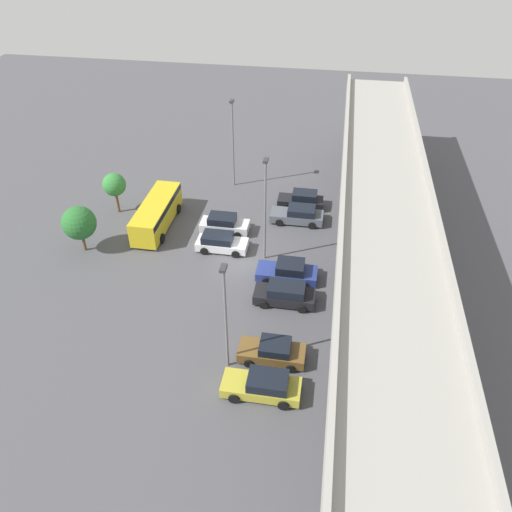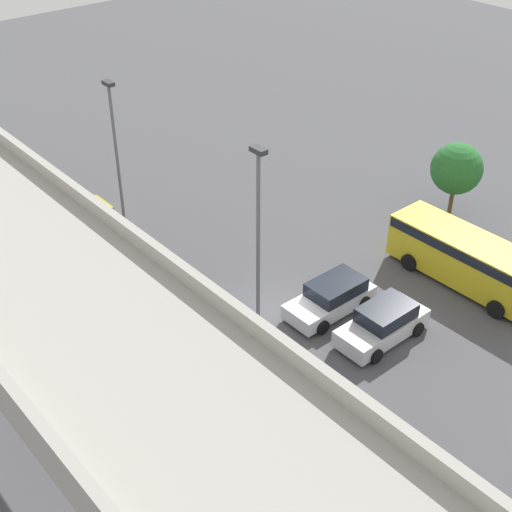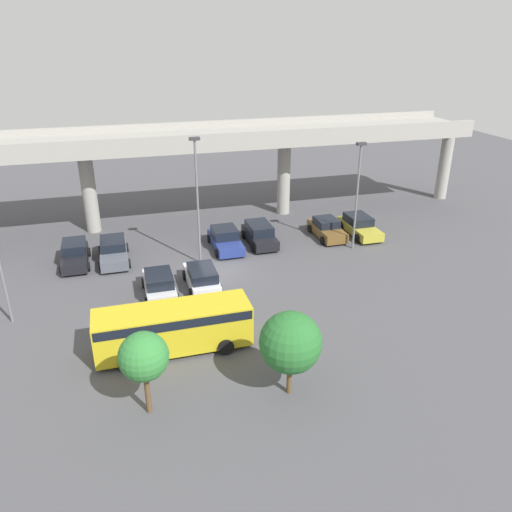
# 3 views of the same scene
# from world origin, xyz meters

# --- Properties ---
(ground_plane) EXTENTS (108.04, 108.04, 0.00)m
(ground_plane) POSITION_xyz_m (0.00, 0.00, 0.00)
(ground_plane) COLOR #4C4C51
(highway_overpass) EXTENTS (51.58, 6.39, 8.16)m
(highway_overpass) POSITION_xyz_m (-0.00, 10.81, 6.79)
(highway_overpass) COLOR #9E9B93
(highway_overpass) RESTS_ON ground_plane
(parked_car_0) EXTENTS (2.00, 4.32, 1.63)m
(parked_car_0) POSITION_xyz_m (-9.63, 4.29, 0.76)
(parked_car_0) COLOR black
(parked_car_0) RESTS_ON ground_plane
(parked_car_1) EXTENTS (2.05, 4.33, 1.61)m
(parked_car_1) POSITION_xyz_m (-4.30, -2.18, 0.76)
(parked_car_1) COLOR silver
(parked_car_1) RESTS_ON ground_plane
(parked_car_2) EXTENTS (2.06, 4.34, 1.51)m
(parked_car_2) POSITION_xyz_m (-1.53, -1.86, 0.73)
(parked_car_2) COLOR silver
(parked_car_2) RESTS_ON ground_plane
(parked_car_3) EXTENTS (2.24, 4.77, 1.57)m
(parked_car_3) POSITION_xyz_m (1.42, 4.21, 0.71)
(parked_car_3) COLOR navy
(parked_car_3) RESTS_ON ground_plane
(parked_car_4) EXTENTS (2.11, 4.53, 1.64)m
(parked_car_4) POSITION_xyz_m (4.21, 4.32, 0.79)
(parked_car_4) COLOR black
(parked_car_4) RESTS_ON ground_plane
(parked_car_5) EXTENTS (2.07, 4.37, 1.51)m
(parked_car_5) POSITION_xyz_m (9.89, 4.17, 0.70)
(parked_car_5) COLOR brown
(parked_car_5) RESTS_ON ground_plane
(parked_car_6) EXTENTS (2.13, 4.85, 1.54)m
(parked_car_6) POSITION_xyz_m (12.72, 3.99, 0.73)
(parked_car_6) COLOR gold
(parked_car_6) RESTS_ON ground_plane
(parked_car_7) EXTENTS (2.17, 4.82, 1.56)m
(parked_car_7) POSITION_xyz_m (-6.94, 4.20, 0.74)
(parked_car_7) COLOR #515660
(parked_car_7) RESTS_ON ground_plane
(shuttle_bus) EXTENTS (8.01, 2.64, 2.44)m
(shuttle_bus) POSITION_xyz_m (-4.18, -8.34, 1.46)
(shuttle_bus) COLOR gold
(shuttle_bus) RESTS_ON ground_plane
(lamp_post_near_aisle) EXTENTS (0.70, 0.35, 9.06)m
(lamp_post_near_aisle) POSITION_xyz_m (-0.94, 2.01, 5.23)
(lamp_post_near_aisle) COLOR slate
(lamp_post_near_aisle) RESTS_ON ground_plane
(lamp_post_mid_lot) EXTENTS (0.70, 0.35, 8.18)m
(lamp_post_mid_lot) POSITION_xyz_m (10.89, 1.39, 4.78)
(lamp_post_mid_lot) COLOR slate
(lamp_post_mid_lot) RESTS_ON ground_plane
(tree_front_left) EXTENTS (2.14, 2.14, 3.98)m
(tree_front_left) POSITION_xyz_m (-5.91, -12.80, 2.89)
(tree_front_left) COLOR brown
(tree_front_left) RESTS_ON ground_plane
(tree_front_centre) EXTENTS (2.82, 2.82, 4.16)m
(tree_front_centre) POSITION_xyz_m (0.44, -13.30, 2.74)
(tree_front_centre) COLOR brown
(tree_front_centre) RESTS_ON ground_plane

